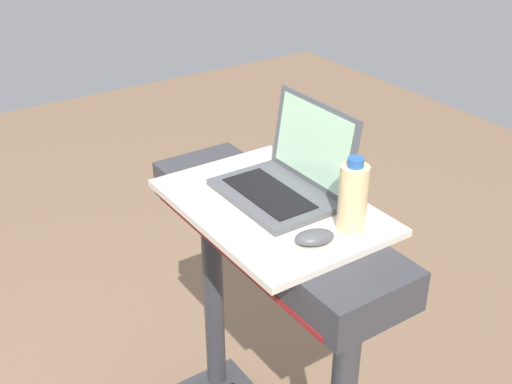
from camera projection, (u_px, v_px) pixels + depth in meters
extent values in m
cylinder|color=#38383D|center=(214.00, 294.00, 2.24)|extent=(0.07, 0.07, 0.79)
cube|color=#38383D|center=(271.00, 227.00, 1.78)|extent=(0.90, 0.28, 0.11)
cube|color=#0C3F19|center=(227.00, 242.00, 1.71)|extent=(0.24, 0.01, 0.06)
cube|color=maroon|center=(228.00, 256.00, 1.73)|extent=(0.81, 0.00, 0.02)
cube|color=beige|center=(271.00, 206.00, 1.75)|extent=(0.62, 0.44, 0.02)
cube|color=#515459|center=(274.00, 195.00, 1.77)|extent=(0.34, 0.23, 0.02)
cube|color=black|center=(269.00, 193.00, 1.75)|extent=(0.28, 0.13, 0.00)
cube|color=#515459|center=(314.00, 142.00, 1.77)|extent=(0.34, 0.04, 0.23)
cube|color=#B2E0B7|center=(312.00, 142.00, 1.77)|extent=(0.30, 0.03, 0.20)
ellipsoid|color=#4C4C51|center=(315.00, 237.00, 1.56)|extent=(0.09, 0.11, 0.03)
cylinder|color=beige|center=(353.00, 198.00, 1.59)|extent=(0.07, 0.07, 0.17)
cylinder|color=#2659A5|center=(356.00, 162.00, 1.54)|extent=(0.04, 0.04, 0.02)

